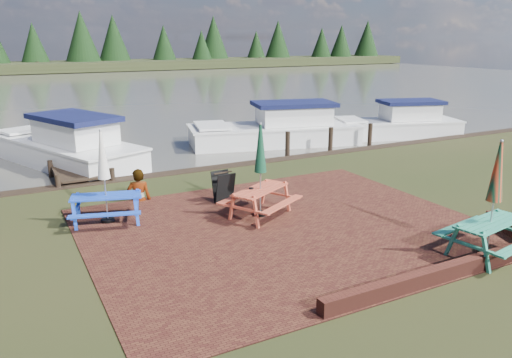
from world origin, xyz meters
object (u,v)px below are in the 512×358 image
object	(u,v)px
chalkboard	(223,187)
person	(137,169)
picnic_table_blue	(105,191)
boat_far	(398,125)
picnic_table_teal	(491,216)
boat_near	(278,131)
jetty	(66,153)
boat_jetty	(67,148)
picnic_table_red	(260,185)

from	to	relation	value
chalkboard	person	world-z (taller)	person
picnic_table_blue	boat_far	distance (m)	15.67
picnic_table_teal	boat_near	world-z (taller)	picnic_table_teal
picnic_table_teal	jetty	bearing A→B (deg)	106.17
picnic_table_blue	boat_jetty	distance (m)	7.33
picnic_table_teal	chalkboard	size ratio (longest dim) A/B	2.79
picnic_table_teal	chalkboard	distance (m)	6.58
picnic_table_red	jetty	size ratio (longest dim) A/B	0.26
jetty	chalkboard	bearing A→B (deg)	-69.21
picnic_table_red	picnic_table_blue	xyz separation A→B (m)	(-3.50, 1.32, -0.03)
picnic_table_blue	person	size ratio (longest dim) A/B	1.27
picnic_table_teal	jetty	distance (m)	14.95
picnic_table_blue	chalkboard	bearing A→B (deg)	16.77
boat_jetty	boat_far	world-z (taller)	boat_jetty
boat_near	person	world-z (taller)	person
jetty	boat_near	xyz separation A→B (m)	(8.66, -1.06, 0.28)
boat_jetty	boat_near	distance (m)	8.71
picnic_table_red	boat_far	bearing A→B (deg)	3.54
picnic_table_red	boat_jetty	xyz separation A→B (m)	(-3.43, 8.64, -0.40)
boat_jetty	chalkboard	bearing A→B (deg)	-89.81
picnic_table_teal	picnic_table_red	size ratio (longest dim) A/B	1.02
chalkboard	jetty	distance (m)	8.44
picnic_table_red	person	distance (m)	3.52
person	boat_jetty	bearing A→B (deg)	-59.22
picnic_table_teal	boat_jetty	bearing A→B (deg)	107.34
picnic_table_blue	boat_jetty	size ratio (longest dim) A/B	0.30
picnic_table_red	boat_jetty	bearing A→B (deg)	82.84
picnic_table_teal	boat_near	size ratio (longest dim) A/B	0.31
picnic_table_blue	boat_far	xyz separation A→B (m)	(14.59, 5.71, -0.43)
picnic_table_teal	boat_far	bearing A→B (deg)	45.08
picnic_table_red	boat_jetty	size ratio (longest dim) A/B	0.31
boat_near	boat_far	xyz separation A→B (m)	(5.82, -1.16, -0.04)
boat_jetty	person	bearing A→B (deg)	-102.58
boat_near	person	distance (m)	9.49
picnic_table_red	picnic_table_blue	distance (m)	3.74
jetty	boat_jetty	bearing A→B (deg)	-93.51
chalkboard	jetty	bearing A→B (deg)	105.72
chalkboard	person	xyz separation A→B (m)	(-1.98, 1.23, 0.45)
picnic_table_blue	picnic_table_red	bearing A→B (deg)	-4.70
jetty	boat_near	distance (m)	8.73
jetty	person	distance (m)	6.77
boat_jetty	boat_near	bearing A→B (deg)	-25.39
picnic_table_teal	boat_far	xyz separation A→B (m)	(8.05, 11.26, -0.48)
boat_jetty	person	size ratio (longest dim) A/B	4.25
boat_jetty	picnic_table_red	bearing A→B (deg)	-90.74
jetty	person	world-z (taller)	person
boat_far	boat_near	bearing A→B (deg)	96.45
jetty	picnic_table_blue	bearing A→B (deg)	-90.72
person	jetty	bearing A→B (deg)	-60.40
jetty	boat_jetty	size ratio (longest dim) A/B	1.20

